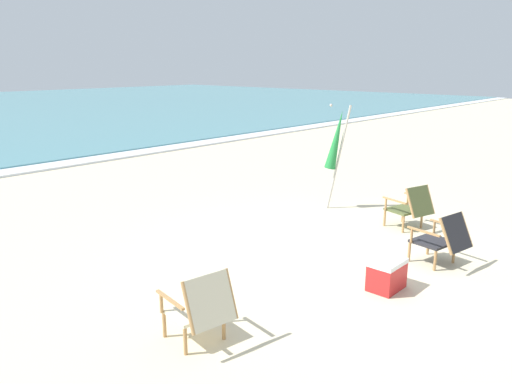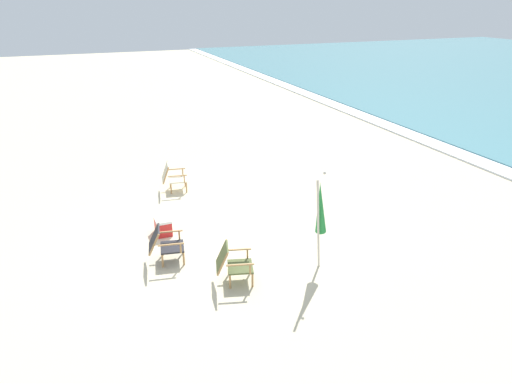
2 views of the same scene
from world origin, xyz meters
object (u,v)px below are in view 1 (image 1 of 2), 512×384
object	(u,v)px
beach_chair_back_left	(411,206)
beach_chair_mid_center	(443,238)
cooler_box	(387,274)
umbrella_furled_green	(336,141)
beach_chair_back_right	(201,306)

from	to	relation	value
beach_chair_back_left	beach_chair_mid_center	distance (m)	1.63
beach_chair_mid_center	cooler_box	size ratio (longest dim) A/B	1.67
umbrella_furled_green	beach_chair_back_left	bearing A→B (deg)	-97.49
beach_chair_back_right	beach_chair_mid_center	distance (m)	3.86
beach_chair_back_left	cooler_box	distance (m)	2.62
beach_chair_mid_center	cooler_box	xyz separation A→B (m)	(-1.24, 0.21, -0.23)
umbrella_furled_green	cooler_box	size ratio (longest dim) A/B	4.28
beach_chair_back_left	umbrella_furled_green	distance (m)	2.00
beach_chair_mid_center	cooler_box	distance (m)	1.28
beach_chair_back_right	beach_chair_back_left	size ratio (longest dim) A/B	0.97
beach_chair_mid_center	umbrella_furled_green	bearing A→B (deg)	62.70
beach_chair_back_right	umbrella_furled_green	distance (m)	5.59
beach_chair_mid_center	cooler_box	world-z (taller)	beach_chair_mid_center
beach_chair_back_left	umbrella_furled_green	bearing A→B (deg)	82.51
beach_chair_back_right	beach_chair_back_left	world-z (taller)	beach_chair_back_right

